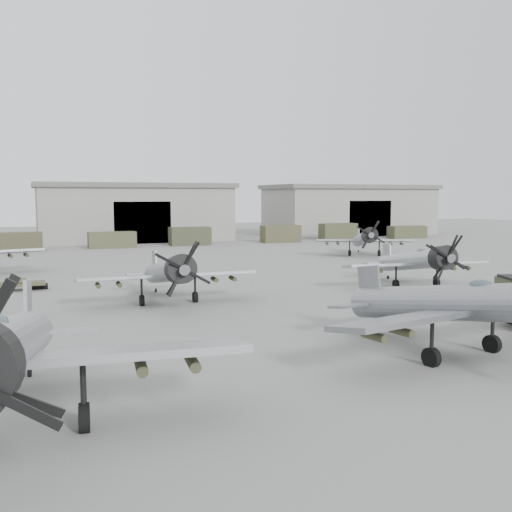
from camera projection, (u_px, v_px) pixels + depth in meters
The scene contains 14 objects.
ground at pixel (339, 323), 30.63m from camera, with size 220.00×220.00×0.00m, color slate.
hangar_center at pixel (134, 212), 87.32m from camera, with size 29.00×14.80×8.70m.
hangar_right at pixel (349, 210), 101.45m from camera, with size 29.00×14.80×8.70m.
support_truck_2 at pixel (18, 242), 70.50m from camera, with size 5.71×2.20×2.30m, color #3E3D28.
support_truck_3 at pixel (112, 240), 74.76m from camera, with size 6.09×2.20×2.10m, color #45472E.
support_truck_4 at pixel (190, 236), 78.65m from camera, with size 5.61×2.20×2.51m, color #383D28.
support_truck_5 at pixel (281, 234), 83.77m from camera, with size 5.75×2.20×2.47m, color #44432C.
support_truck_6 at pixel (338, 232), 87.37m from camera, with size 5.72×2.20×2.60m, color #3D412A.
support_truck_7 at pixel (407, 232), 92.15m from camera, with size 6.34×2.20×1.96m, color #41442C.
aircraft_near_0 at pixel (1, 352), 15.59m from camera, with size 14.05×12.65×5.59m.
aircraft_near_1 at pixel (468, 304), 23.50m from camera, with size 12.99×11.69×5.15m.
aircraft_mid_1 at pixel (169, 272), 35.67m from camera, with size 11.25×10.12×4.51m.
aircraft_mid_2 at pixel (418, 261), 42.05m from camera, with size 11.18×10.06×4.44m.
aircraft_far_1 at pixel (365, 238), 64.50m from camera, with size 10.85×9.83×4.43m.
Camera 1 is at (-15.39, -26.23, 6.80)m, focal length 40.00 mm.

